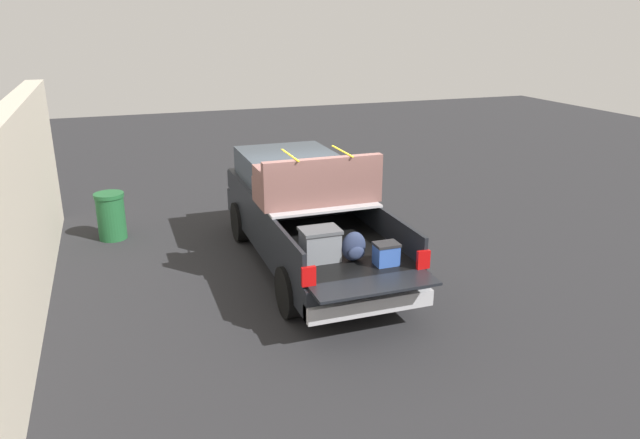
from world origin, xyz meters
name	(u,v)px	position (x,y,z in m)	size (l,w,h in m)	color
ground_plane	(309,266)	(0.00, 0.00, 0.00)	(40.00, 40.00, 0.00)	#262628
pickup_truck	(303,211)	(0.36, 0.00, 0.97)	(6.05, 2.06, 2.23)	black
building_facade	(18,222)	(-0.53, 4.62, 1.56)	(10.02, 0.36, 3.12)	beige
trash_can	(111,216)	(2.74, 3.40, 0.50)	(0.60, 0.60, 0.98)	#1E592D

